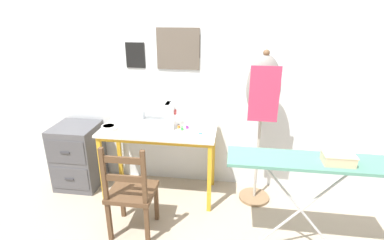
{
  "coord_description": "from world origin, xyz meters",
  "views": [
    {
      "loc": [
        0.74,
        -2.49,
        1.95
      ],
      "look_at": [
        0.35,
        0.25,
        0.9
      ],
      "focal_mm": 28.0,
      "sensor_mm": 36.0,
      "label": 1
    }
  ],
  "objects_px": {
    "thread_spool_near_machine": "(179,127)",
    "thread_spool_far_edge": "(187,127)",
    "scissors": "(202,135)",
    "dress_form": "(263,96)",
    "filing_cabinet": "(78,156)",
    "storage_box": "(338,159)",
    "ironing_board": "(308,166)",
    "thread_spool_mid_table": "(182,128)",
    "sewing_machine": "(159,115)",
    "wooden_chair": "(131,192)",
    "fabric_bowl": "(109,128)"
  },
  "relations": [
    {
      "from": "thread_spool_near_machine",
      "to": "thread_spool_far_edge",
      "type": "bearing_deg",
      "value": 5.98
    },
    {
      "from": "filing_cabinet",
      "to": "dress_form",
      "type": "distance_m",
      "value": 2.14
    },
    {
      "from": "wooden_chair",
      "to": "filing_cabinet",
      "type": "bearing_deg",
      "value": 141.39
    },
    {
      "from": "thread_spool_near_machine",
      "to": "thread_spool_far_edge",
      "type": "height_order",
      "value": "thread_spool_far_edge"
    },
    {
      "from": "filing_cabinet",
      "to": "dress_form",
      "type": "bearing_deg",
      "value": -0.61
    },
    {
      "from": "scissors",
      "to": "storage_box",
      "type": "bearing_deg",
      "value": -30.33
    },
    {
      "from": "thread_spool_far_edge",
      "to": "wooden_chair",
      "type": "height_order",
      "value": "wooden_chair"
    },
    {
      "from": "thread_spool_near_machine",
      "to": "wooden_chair",
      "type": "distance_m",
      "value": 0.82
    },
    {
      "from": "thread_spool_mid_table",
      "to": "fabric_bowl",
      "type": "bearing_deg",
      "value": -172.2
    },
    {
      "from": "scissors",
      "to": "fabric_bowl",
      "type": "bearing_deg",
      "value": -178.95
    },
    {
      "from": "thread_spool_far_edge",
      "to": "storage_box",
      "type": "relative_size",
      "value": 0.2
    },
    {
      "from": "wooden_chair",
      "to": "filing_cabinet",
      "type": "xyz_separation_m",
      "value": [
        -0.86,
        0.69,
        -0.06
      ]
    },
    {
      "from": "sewing_machine",
      "to": "storage_box",
      "type": "height_order",
      "value": "sewing_machine"
    },
    {
      "from": "thread_spool_mid_table",
      "to": "dress_form",
      "type": "xyz_separation_m",
      "value": [
        0.77,
        0.05,
        0.35
      ]
    },
    {
      "from": "thread_spool_near_machine",
      "to": "ironing_board",
      "type": "distance_m",
      "value": 1.33
    },
    {
      "from": "wooden_chair",
      "to": "ironing_board",
      "type": "bearing_deg",
      "value": -2.27
    },
    {
      "from": "thread_spool_mid_table",
      "to": "filing_cabinet",
      "type": "height_order",
      "value": "thread_spool_mid_table"
    },
    {
      "from": "scissors",
      "to": "filing_cabinet",
      "type": "bearing_deg",
      "value": 173.7
    },
    {
      "from": "thread_spool_near_machine",
      "to": "storage_box",
      "type": "xyz_separation_m",
      "value": [
        1.31,
        -0.75,
        0.13
      ]
    },
    {
      "from": "thread_spool_near_machine",
      "to": "dress_form",
      "type": "height_order",
      "value": "dress_form"
    },
    {
      "from": "thread_spool_near_machine",
      "to": "filing_cabinet",
      "type": "distance_m",
      "value": 1.25
    },
    {
      "from": "wooden_chair",
      "to": "dress_form",
      "type": "distance_m",
      "value": 1.5
    },
    {
      "from": "dress_form",
      "to": "storage_box",
      "type": "relative_size",
      "value": 7.09
    },
    {
      "from": "filing_cabinet",
      "to": "storage_box",
      "type": "relative_size",
      "value": 3.24
    },
    {
      "from": "scissors",
      "to": "thread_spool_far_edge",
      "type": "bearing_deg",
      "value": 140.89
    },
    {
      "from": "sewing_machine",
      "to": "dress_form",
      "type": "bearing_deg",
      "value": -0.79
    },
    {
      "from": "thread_spool_far_edge",
      "to": "ironing_board",
      "type": "distance_m",
      "value": 1.26
    },
    {
      "from": "scissors",
      "to": "dress_form",
      "type": "bearing_deg",
      "value": 13.65
    },
    {
      "from": "sewing_machine",
      "to": "storage_box",
      "type": "xyz_separation_m",
      "value": [
        1.52,
        -0.77,
        0.02
      ]
    },
    {
      "from": "filing_cabinet",
      "to": "storage_box",
      "type": "height_order",
      "value": "storage_box"
    },
    {
      "from": "dress_form",
      "to": "storage_box",
      "type": "height_order",
      "value": "dress_form"
    },
    {
      "from": "ironing_board",
      "to": "thread_spool_mid_table",
      "type": "bearing_deg",
      "value": 148.02
    },
    {
      "from": "dress_form",
      "to": "storage_box",
      "type": "bearing_deg",
      "value": -56.73
    },
    {
      "from": "sewing_machine",
      "to": "filing_cabinet",
      "type": "distance_m",
      "value": 1.11
    },
    {
      "from": "thread_spool_far_edge",
      "to": "filing_cabinet",
      "type": "bearing_deg",
      "value": 179.05
    },
    {
      "from": "thread_spool_near_machine",
      "to": "storage_box",
      "type": "distance_m",
      "value": 1.51
    },
    {
      "from": "wooden_chair",
      "to": "thread_spool_near_machine",
      "type": "bearing_deg",
      "value": 64.71
    },
    {
      "from": "thread_spool_near_machine",
      "to": "thread_spool_mid_table",
      "type": "bearing_deg",
      "value": -45.36
    },
    {
      "from": "filing_cabinet",
      "to": "sewing_machine",
      "type": "bearing_deg",
      "value": -0.42
    },
    {
      "from": "thread_spool_far_edge",
      "to": "filing_cabinet",
      "type": "xyz_separation_m",
      "value": [
        -1.26,
        0.02,
        -0.44
      ]
    },
    {
      "from": "filing_cabinet",
      "to": "storage_box",
      "type": "distance_m",
      "value": 2.66
    },
    {
      "from": "thread_spool_far_edge",
      "to": "dress_form",
      "type": "xyz_separation_m",
      "value": [
        0.73,
        -0.0,
        0.35
      ]
    },
    {
      "from": "scissors",
      "to": "thread_spool_far_edge",
      "type": "relative_size",
      "value": 2.75
    },
    {
      "from": "thread_spool_mid_table",
      "to": "filing_cabinet",
      "type": "xyz_separation_m",
      "value": [
        -1.22,
        0.07,
        -0.44
      ]
    },
    {
      "from": "thread_spool_far_edge",
      "to": "storage_box",
      "type": "xyz_separation_m",
      "value": [
        1.22,
        -0.75,
        0.12
      ]
    },
    {
      "from": "wooden_chair",
      "to": "scissors",
      "type": "bearing_deg",
      "value": 43.17
    },
    {
      "from": "thread_spool_near_machine",
      "to": "storage_box",
      "type": "bearing_deg",
      "value": -29.64
    },
    {
      "from": "scissors",
      "to": "thread_spool_mid_table",
      "type": "xyz_separation_m",
      "value": [
        -0.21,
        0.08,
        0.02
      ]
    },
    {
      "from": "thread_spool_far_edge",
      "to": "ironing_board",
      "type": "xyz_separation_m",
      "value": [
        1.03,
        -0.72,
        0.03
      ]
    },
    {
      "from": "sewing_machine",
      "to": "scissors",
      "type": "height_order",
      "value": "sewing_machine"
    }
  ]
}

